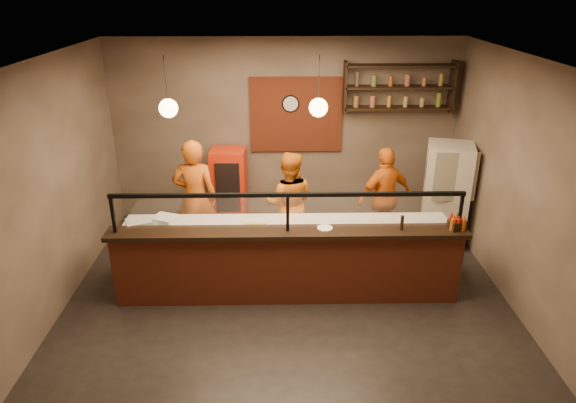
{
  "coord_description": "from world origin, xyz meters",
  "views": [
    {
      "loc": [
        -0.11,
        -6.24,
        4.03
      ],
      "look_at": [
        0.02,
        0.3,
        1.21
      ],
      "focal_mm": 32.0,
      "sensor_mm": 36.0,
      "label": 1
    }
  ],
  "objects_px": {
    "cook_mid": "(289,203)",
    "pizza_dough": "(253,226)",
    "pepper_mill": "(402,223)",
    "red_cooler": "(229,187)",
    "fridge": "(446,194)",
    "wall_clock": "(291,104)",
    "cook_right": "(385,197)",
    "condiment_caddy": "(457,225)",
    "cook_left": "(195,198)"
  },
  "relations": [
    {
      "from": "wall_clock",
      "to": "red_cooler",
      "type": "bearing_deg",
      "value": -164.0
    },
    {
      "from": "cook_right",
      "to": "red_cooler",
      "type": "relative_size",
      "value": 1.2
    },
    {
      "from": "fridge",
      "to": "cook_right",
      "type": "bearing_deg",
      "value": -160.71
    },
    {
      "from": "pepper_mill",
      "to": "cook_mid",
      "type": "bearing_deg",
      "value": 135.59
    },
    {
      "from": "cook_mid",
      "to": "cook_right",
      "type": "height_order",
      "value": "cook_mid"
    },
    {
      "from": "wall_clock",
      "to": "pizza_dough",
      "type": "relative_size",
      "value": 0.67
    },
    {
      "from": "cook_mid",
      "to": "red_cooler",
      "type": "distance_m",
      "value": 1.48
    },
    {
      "from": "wall_clock",
      "to": "fridge",
      "type": "height_order",
      "value": "wall_clock"
    },
    {
      "from": "red_cooler",
      "to": "pizza_dough",
      "type": "xyz_separation_m",
      "value": [
        0.51,
        -2.0,
        0.21
      ]
    },
    {
      "from": "wall_clock",
      "to": "red_cooler",
      "type": "distance_m",
      "value": 1.8
    },
    {
      "from": "condiment_caddy",
      "to": "wall_clock",
      "type": "bearing_deg",
      "value": 127.37
    },
    {
      "from": "cook_left",
      "to": "condiment_caddy",
      "type": "xyz_separation_m",
      "value": [
        3.61,
        -1.38,
        0.18
      ]
    },
    {
      "from": "wall_clock",
      "to": "fridge",
      "type": "bearing_deg",
      "value": -22.98
    },
    {
      "from": "cook_mid",
      "to": "fridge",
      "type": "bearing_deg",
      "value": -168.22
    },
    {
      "from": "wall_clock",
      "to": "fridge",
      "type": "distance_m",
      "value": 2.99
    },
    {
      "from": "fridge",
      "to": "wall_clock",
      "type": "bearing_deg",
      "value": 171.76
    },
    {
      "from": "cook_right",
      "to": "red_cooler",
      "type": "bearing_deg",
      "value": -41.41
    },
    {
      "from": "red_cooler",
      "to": "pizza_dough",
      "type": "height_order",
      "value": "red_cooler"
    },
    {
      "from": "pizza_dough",
      "to": "pepper_mill",
      "type": "height_order",
      "value": "pepper_mill"
    },
    {
      "from": "pepper_mill",
      "to": "fridge",
      "type": "bearing_deg",
      "value": 56.66
    },
    {
      "from": "condiment_caddy",
      "to": "pepper_mill",
      "type": "bearing_deg",
      "value": -178.63
    },
    {
      "from": "red_cooler",
      "to": "pepper_mill",
      "type": "bearing_deg",
      "value": -42.06
    },
    {
      "from": "cook_mid",
      "to": "red_cooler",
      "type": "bearing_deg",
      "value": -40.73
    },
    {
      "from": "cook_mid",
      "to": "red_cooler",
      "type": "height_order",
      "value": "cook_mid"
    },
    {
      "from": "pizza_dough",
      "to": "condiment_caddy",
      "type": "height_order",
      "value": "condiment_caddy"
    },
    {
      "from": "cook_left",
      "to": "pizza_dough",
      "type": "distance_m",
      "value": 1.33
    },
    {
      "from": "wall_clock",
      "to": "cook_left",
      "type": "relative_size",
      "value": 0.16
    },
    {
      "from": "condiment_caddy",
      "to": "red_cooler",
      "type": "bearing_deg",
      "value": 142.52
    },
    {
      "from": "cook_right",
      "to": "condiment_caddy",
      "type": "xyz_separation_m",
      "value": [
        0.61,
        -1.61,
        0.29
      ]
    },
    {
      "from": "wall_clock",
      "to": "pepper_mill",
      "type": "xyz_separation_m",
      "value": [
        1.38,
        -2.77,
        -0.94
      ]
    },
    {
      "from": "fridge",
      "to": "condiment_caddy",
      "type": "bearing_deg",
      "value": -88.58
    },
    {
      "from": "cook_left",
      "to": "cook_mid",
      "type": "bearing_deg",
      "value": -176.0
    },
    {
      "from": "cook_mid",
      "to": "pizza_dough",
      "type": "height_order",
      "value": "cook_mid"
    },
    {
      "from": "cook_mid",
      "to": "cook_right",
      "type": "xyz_separation_m",
      "value": [
        1.55,
        0.22,
        -0.01
      ]
    },
    {
      "from": "cook_right",
      "to": "pizza_dough",
      "type": "relative_size",
      "value": 3.68
    },
    {
      "from": "red_cooler",
      "to": "pizza_dough",
      "type": "distance_m",
      "value": 2.07
    },
    {
      "from": "wall_clock",
      "to": "pepper_mill",
      "type": "relative_size",
      "value": 1.5
    },
    {
      "from": "wall_clock",
      "to": "cook_left",
      "type": "bearing_deg",
      "value": -137.74
    },
    {
      "from": "condiment_caddy",
      "to": "cook_right",
      "type": "bearing_deg",
      "value": 110.71
    },
    {
      "from": "cook_right",
      "to": "pepper_mill",
      "type": "relative_size",
      "value": 8.3
    },
    {
      "from": "pizza_dough",
      "to": "pepper_mill",
      "type": "bearing_deg",
      "value": -13.3
    },
    {
      "from": "cook_mid",
      "to": "pepper_mill",
      "type": "bearing_deg",
      "value": 140.62
    },
    {
      "from": "cook_mid",
      "to": "fridge",
      "type": "relative_size",
      "value": 0.99
    },
    {
      "from": "fridge",
      "to": "pepper_mill",
      "type": "bearing_deg",
      "value": -108.6
    },
    {
      "from": "cook_mid",
      "to": "condiment_caddy",
      "type": "distance_m",
      "value": 2.58
    },
    {
      "from": "cook_mid",
      "to": "fridge",
      "type": "distance_m",
      "value": 2.57
    },
    {
      "from": "cook_mid",
      "to": "pizza_dough",
      "type": "distance_m",
      "value": 1.08
    },
    {
      "from": "wall_clock",
      "to": "fridge",
      "type": "xyz_separation_m",
      "value": [
        2.5,
        -1.06,
        -1.26
      ]
    },
    {
      "from": "pizza_dough",
      "to": "cook_mid",
      "type": "bearing_deg",
      "value": 61.46
    },
    {
      "from": "cook_mid",
      "to": "pepper_mill",
      "type": "height_order",
      "value": "cook_mid"
    }
  ]
}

